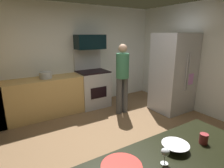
{
  "coord_description": "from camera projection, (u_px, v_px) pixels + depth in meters",
  "views": [
    {
      "loc": [
        -1.56,
        -2.25,
        1.87
      ],
      "look_at": [
        0.02,
        0.3,
        1.05
      ],
      "focal_mm": 29.34,
      "sensor_mm": 36.0,
      "label": 1
    }
  ],
  "objects": [
    {
      "name": "ground_plane",
      "position": [
        120.0,
        148.0,
        3.14
      ],
      "size": [
        5.2,
        4.8,
        0.02
      ],
      "primitive_type": "cube",
      "color": "brown"
    },
    {
      "name": "wall_back",
      "position": [
        69.0,
        57.0,
        4.71
      ],
      "size": [
        5.2,
        0.12,
        2.6
      ],
      "primitive_type": "cube",
      "color": "silver",
      "rests_on": "ground"
    },
    {
      "name": "wall_right",
      "position": [
        215.0,
        61.0,
        4.09
      ],
      "size": [
        0.12,
        4.8,
        2.6
      ],
      "primitive_type": "cube",
      "color": "silver",
      "rests_on": "ground"
    },
    {
      "name": "lower_cabinet_run",
      "position": [
        39.0,
        98.0,
        4.18
      ],
      "size": [
        2.4,
        0.6,
        0.9
      ],
      "primitive_type": "cube",
      "color": "tan",
      "rests_on": "ground"
    },
    {
      "name": "oven_range",
      "position": [
        93.0,
        87.0,
        4.85
      ],
      "size": [
        0.76,
        0.65,
        1.5
      ],
      "color": "#BDB9B9",
      "rests_on": "ground"
    },
    {
      "name": "microwave",
      "position": [
        90.0,
        42.0,
        4.61
      ],
      "size": [
        0.74,
        0.38,
        0.36
      ],
      "primitive_type": "cube",
      "color": "black",
      "rests_on": "oven_range"
    },
    {
      "name": "refrigerator",
      "position": [
        173.0,
        73.0,
        4.48
      ],
      "size": [
        0.88,
        0.8,
        1.9
      ],
      "color": "#BBBBC2",
      "rests_on": "ground"
    },
    {
      "name": "person_cook",
      "position": [
        122.0,
        76.0,
        4.28
      ],
      "size": [
        0.31,
        0.3,
        1.66
      ],
      "color": "#4B4B4B",
      "rests_on": "ground"
    },
    {
      "name": "mixing_bowl_large",
      "position": [
        175.0,
        147.0,
        1.59
      ],
      "size": [
        0.24,
        0.24,
        0.06
      ],
      "primitive_type": "cone",
      "rotation": [
        3.14,
        0.0,
        0.0
      ],
      "color": "white",
      "rests_on": "counter_island"
    },
    {
      "name": "wine_glass_mid",
      "position": [
        165.0,
        153.0,
        1.39
      ],
      "size": [
        0.07,
        0.07,
        0.14
      ],
      "color": "silver",
      "rests_on": "counter_island"
    },
    {
      "name": "mug_tea",
      "position": [
        204.0,
        139.0,
        1.67
      ],
      "size": [
        0.08,
        0.08,
        0.09
      ],
      "primitive_type": "cylinder",
      "color": "#983034",
      "rests_on": "counter_island"
    },
    {
      "name": "stock_pot",
      "position": [
        46.0,
        75.0,
        4.14
      ],
      "size": [
        0.28,
        0.28,
        0.15
      ],
      "primitive_type": "cylinder",
      "color": "#B6B9BC",
      "rests_on": "lower_cabinet_run"
    }
  ]
}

